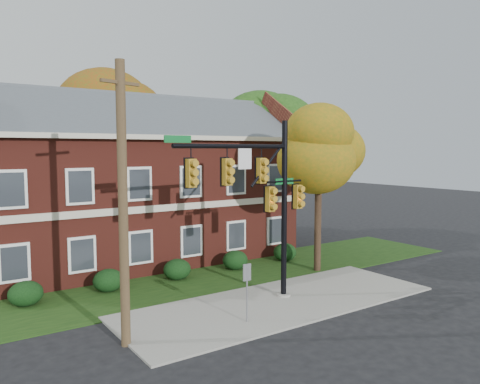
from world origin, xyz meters
TOP-DOWN VIEW (x-y plane):
  - ground at (0.00, 0.00)m, footprint 120.00×120.00m
  - sidewalk at (0.00, 1.00)m, footprint 14.00×5.00m
  - grass_strip at (0.00, 6.00)m, footprint 30.00×6.00m
  - apartment_building at (-2.00, 11.95)m, footprint 18.80×8.80m
  - hedge_far_left at (-9.00, 6.70)m, footprint 1.40×1.26m
  - hedge_left at (-5.50, 6.70)m, footprint 1.40×1.26m
  - hedge_center at (-2.00, 6.70)m, footprint 1.40×1.26m
  - hedge_right at (1.50, 6.70)m, footprint 1.40×1.26m
  - hedge_far_right at (5.00, 6.70)m, footprint 1.40×1.26m
  - tree_near_right at (5.22, 3.87)m, footprint 4.50×4.25m
  - tree_right_rear at (9.31, 12.81)m, footprint 6.30×5.95m
  - tree_far_rear at (-0.66, 19.79)m, footprint 6.84×6.46m
  - traffic_signal at (-0.81, 1.40)m, footprint 6.92×0.84m
  - utility_pole at (-7.00, 0.54)m, footprint 1.42×0.50m
  - sign_post at (-2.55, -0.13)m, footprint 0.33×0.07m

SIDE VIEW (x-z plane):
  - ground at x=0.00m, z-range 0.00..0.00m
  - grass_strip at x=0.00m, z-range 0.00..0.04m
  - sidewalk at x=0.00m, z-range 0.00..0.08m
  - hedge_far_left at x=-9.00m, z-range 0.00..1.05m
  - hedge_left at x=-5.50m, z-range 0.00..1.05m
  - hedge_center at x=-2.00m, z-range 0.00..1.05m
  - hedge_right at x=1.50m, z-range 0.00..1.05m
  - hedge_far_right at x=5.00m, z-range 0.00..1.05m
  - sign_post at x=-2.55m, z-range 0.41..2.68m
  - utility_pole at x=-7.00m, z-range 0.07..9.39m
  - traffic_signal at x=-0.81m, z-range 0.93..8.66m
  - apartment_building at x=-2.00m, z-range 0.12..9.86m
  - tree_near_right at x=5.22m, z-range 2.38..10.96m
  - tree_right_rear at x=9.31m, z-range 2.81..13.43m
  - tree_far_rear at x=-0.66m, z-range 3.08..14.60m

